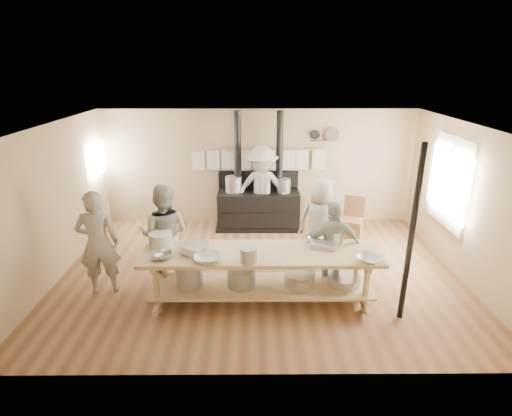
{
  "coord_description": "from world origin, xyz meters",
  "views": [
    {
      "loc": [
        -0.11,
        -6.33,
        3.54
      ],
      "look_at": [
        -0.07,
        0.2,
        1.15
      ],
      "focal_mm": 28.0,
      "sensor_mm": 36.0,
      "label": 1
    }
  ],
  "objects_px": {
    "stove": "(258,205)",
    "cook_far_left": "(98,243)",
    "prep_table": "(260,271)",
    "cook_right": "(333,247)",
    "roasting_pan": "(323,245)",
    "cook_center": "(320,223)",
    "cook_by_window": "(262,189)",
    "chair": "(351,227)",
    "cook_left": "(165,235)"
  },
  "relations": [
    {
      "from": "stove",
      "to": "cook_far_left",
      "type": "distance_m",
      "value": 3.76
    },
    {
      "from": "cook_by_window",
      "to": "roasting_pan",
      "type": "bearing_deg",
      "value": -66.59
    },
    {
      "from": "cook_far_left",
      "to": "cook_right",
      "type": "xyz_separation_m",
      "value": [
        3.72,
        0.05,
        -0.1
      ]
    },
    {
      "from": "cook_by_window",
      "to": "chair",
      "type": "relative_size",
      "value": 2.06
    },
    {
      "from": "roasting_pan",
      "to": "stove",
      "type": "bearing_deg",
      "value": 108.6
    },
    {
      "from": "stove",
      "to": "roasting_pan",
      "type": "height_order",
      "value": "stove"
    },
    {
      "from": "cook_right",
      "to": "roasting_pan",
      "type": "height_order",
      "value": "cook_right"
    },
    {
      "from": "cook_right",
      "to": "roasting_pan",
      "type": "bearing_deg",
      "value": 40.25
    },
    {
      "from": "cook_left",
      "to": "cook_by_window",
      "type": "distance_m",
      "value": 2.79
    },
    {
      "from": "roasting_pan",
      "to": "chair",
      "type": "bearing_deg",
      "value": 65.19
    },
    {
      "from": "cook_far_left",
      "to": "cook_center",
      "type": "xyz_separation_m",
      "value": [
        3.65,
        0.94,
        -0.04
      ]
    },
    {
      "from": "cook_far_left",
      "to": "cook_by_window",
      "type": "relative_size",
      "value": 0.92
    },
    {
      "from": "prep_table",
      "to": "cook_by_window",
      "type": "height_order",
      "value": "cook_by_window"
    },
    {
      "from": "cook_center",
      "to": "cook_by_window",
      "type": "distance_m",
      "value": 1.93
    },
    {
      "from": "prep_table",
      "to": "cook_center",
      "type": "height_order",
      "value": "cook_center"
    },
    {
      "from": "chair",
      "to": "roasting_pan",
      "type": "xyz_separation_m",
      "value": [
        -1.0,
        -2.16,
        0.62
      ]
    },
    {
      "from": "prep_table",
      "to": "cook_right",
      "type": "relative_size",
      "value": 2.35
    },
    {
      "from": "stove",
      "to": "cook_right",
      "type": "xyz_separation_m",
      "value": [
        1.17,
        -2.69,
        0.24
      ]
    },
    {
      "from": "cook_by_window",
      "to": "cook_left",
      "type": "bearing_deg",
      "value": -120.97
    },
    {
      "from": "cook_far_left",
      "to": "cook_center",
      "type": "height_order",
      "value": "cook_far_left"
    },
    {
      "from": "roasting_pan",
      "to": "cook_right",
      "type": "bearing_deg",
      "value": 40.38
    },
    {
      "from": "cook_left",
      "to": "cook_center",
      "type": "bearing_deg",
      "value": -163.02
    },
    {
      "from": "cook_far_left",
      "to": "cook_center",
      "type": "relative_size",
      "value": 1.05
    },
    {
      "from": "cook_right",
      "to": "stove",
      "type": "bearing_deg",
      "value": -66.65
    },
    {
      "from": "cook_center",
      "to": "roasting_pan",
      "type": "bearing_deg",
      "value": 97.13
    },
    {
      "from": "cook_right",
      "to": "cook_by_window",
      "type": "xyz_separation_m",
      "value": [
        -1.09,
        2.52,
        0.18
      ]
    },
    {
      "from": "chair",
      "to": "roasting_pan",
      "type": "relative_size",
      "value": 2.38
    },
    {
      "from": "cook_far_left",
      "to": "cook_by_window",
      "type": "bearing_deg",
      "value": -147.99
    },
    {
      "from": "prep_table",
      "to": "cook_by_window",
      "type": "bearing_deg",
      "value": 88.51
    },
    {
      "from": "cook_by_window",
      "to": "cook_center",
      "type": "bearing_deg",
      "value": -52.74
    },
    {
      "from": "stove",
      "to": "chair",
      "type": "distance_m",
      "value": 2.1
    },
    {
      "from": "stove",
      "to": "chair",
      "type": "height_order",
      "value": "stove"
    },
    {
      "from": "cook_center",
      "to": "roasting_pan",
      "type": "relative_size",
      "value": 4.28
    },
    {
      "from": "cook_center",
      "to": "cook_far_left",
      "type": "bearing_deg",
      "value": 28.6
    },
    {
      "from": "chair",
      "to": "cook_by_window",
      "type": "bearing_deg",
      "value": -172.56
    },
    {
      "from": "prep_table",
      "to": "cook_right",
      "type": "height_order",
      "value": "cook_right"
    },
    {
      "from": "cook_right",
      "to": "chair",
      "type": "bearing_deg",
      "value": -111.92
    },
    {
      "from": "cook_far_left",
      "to": "roasting_pan",
      "type": "xyz_separation_m",
      "value": [
        3.52,
        -0.13,
        0.02
      ]
    },
    {
      "from": "cook_right",
      "to": "cook_center",
      "type": "bearing_deg",
      "value": -85.49
    },
    {
      "from": "cook_center",
      "to": "cook_right",
      "type": "relative_size",
      "value": 1.08
    },
    {
      "from": "cook_right",
      "to": "chair",
      "type": "xyz_separation_m",
      "value": [
        0.79,
        1.99,
        -0.49
      ]
    },
    {
      "from": "cook_far_left",
      "to": "cook_by_window",
      "type": "xyz_separation_m",
      "value": [
        2.63,
        2.56,
        0.08
      ]
    },
    {
      "from": "cook_far_left",
      "to": "cook_center",
      "type": "bearing_deg",
      "value": -177.88
    },
    {
      "from": "prep_table",
      "to": "stove",
      "type": "bearing_deg",
      "value": 89.96
    },
    {
      "from": "roasting_pan",
      "to": "cook_by_window",
      "type": "bearing_deg",
      "value": 108.29
    },
    {
      "from": "cook_far_left",
      "to": "cook_left",
      "type": "distance_m",
      "value": 1.03
    },
    {
      "from": "prep_table",
      "to": "chair",
      "type": "bearing_deg",
      "value": 49.72
    },
    {
      "from": "stove",
      "to": "prep_table",
      "type": "xyz_separation_m",
      "value": [
        -0.0,
        -3.02,
        -0.0
      ]
    },
    {
      "from": "cook_by_window",
      "to": "roasting_pan",
      "type": "height_order",
      "value": "cook_by_window"
    },
    {
      "from": "cook_left",
      "to": "cook_right",
      "type": "bearing_deg",
      "value": 178.22
    }
  ]
}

